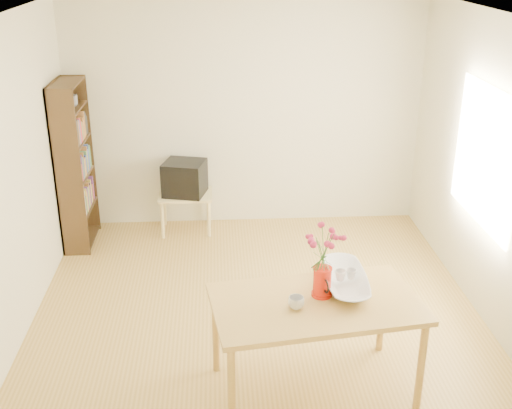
{
  "coord_description": "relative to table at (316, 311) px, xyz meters",
  "views": [
    {
      "loc": [
        -0.32,
        -4.83,
        3.13
      ],
      "look_at": [
        0.0,
        0.3,
        1.0
      ],
      "focal_mm": 45.0,
      "sensor_mm": 36.0,
      "label": 1
    }
  ],
  "objects": [
    {
      "name": "teacup_b",
      "position": [
        0.3,
        0.25,
        0.25
      ],
      "size": [
        0.09,
        0.09,
        0.06
      ],
      "primitive_type": "imported",
      "rotation": [
        0.0,
        0.0,
        2.11
      ],
      "color": "white",
      "rests_on": "bowl"
    },
    {
      "name": "bookshelf",
      "position": [
        -2.2,
        2.67,
        0.17
      ],
      "size": [
        0.28,
        0.7,
        1.8
      ],
      "color": "#312010",
      "rests_on": "ground"
    },
    {
      "name": "television",
      "position": [
        -1.05,
        2.91,
        -0.02
      ],
      "size": [
        0.52,
        0.5,
        0.38
      ],
      "rotation": [
        0.0,
        0.0,
        -0.25
      ],
      "color": "black",
      "rests_on": "tv_stand"
    },
    {
      "name": "table",
      "position": [
        0.0,
        0.0,
        0.0
      ],
      "size": [
        1.58,
        1.04,
        0.75
      ],
      "rotation": [
        0.0,
        0.0,
        0.14
      ],
      "color": "#C19342",
      "rests_on": "ground"
    },
    {
      "name": "flowers",
      "position": [
        0.05,
        0.08,
        0.48
      ],
      "size": [
        0.26,
        0.26,
        0.37
      ],
      "primitive_type": null,
      "color": "#DA3364",
      "rests_on": "pitcher"
    },
    {
      "name": "mug",
      "position": [
        -0.15,
        -0.08,
        0.12
      ],
      "size": [
        0.15,
        0.15,
        0.09
      ],
      "primitive_type": "imported",
      "rotation": [
        0.0,
        0.0,
        3.58
      ],
      "color": "white",
      "rests_on": "table"
    },
    {
      "name": "bowl",
      "position": [
        0.25,
        0.23,
        0.3
      ],
      "size": [
        0.48,
        0.48,
        0.45
      ],
      "primitive_type": "imported",
      "rotation": [
        0.0,
        0.0,
        -0.02
      ],
      "color": "white",
      "rests_on": "table"
    },
    {
      "name": "pitcher",
      "position": [
        0.05,
        0.08,
        0.18
      ],
      "size": [
        0.15,
        0.23,
        0.23
      ],
      "rotation": [
        0.0,
        0.0,
        0.18
      ],
      "color": "red",
      "rests_on": "table"
    },
    {
      "name": "tv_stand",
      "position": [
        -1.05,
        2.89,
        -0.29
      ],
      "size": [
        0.6,
        0.45,
        0.46
      ],
      "color": "#D7BF79",
      "rests_on": "ground"
    },
    {
      "name": "teacup_a",
      "position": [
        0.21,
        0.23,
        0.26
      ],
      "size": [
        0.1,
        0.1,
        0.07
      ],
      "primitive_type": "imported",
      "rotation": [
        0.0,
        0.0,
        0.51
      ],
      "color": "white",
      "rests_on": "bowl"
    },
    {
      "name": "room",
      "position": [
        -0.32,
        0.93,
        0.63
      ],
      "size": [
        4.5,
        4.5,
        4.5
      ],
      "color": "#AB853C",
      "rests_on": "ground"
    }
  ]
}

